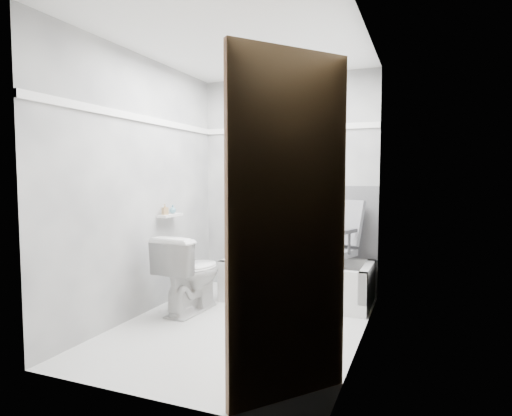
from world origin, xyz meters
The scene contains 19 objects.
floor centered at (0.00, 0.00, 0.00)m, with size 2.60×2.60×0.00m, color white.
ceiling centered at (0.00, 0.00, 2.40)m, with size 2.60×2.60×0.00m, color silver.
wall_back centered at (0.00, 1.30, 1.20)m, with size 2.00×0.02×2.40m, color slate.
wall_front centered at (0.00, -1.30, 1.20)m, with size 2.00×0.02×2.40m, color slate.
wall_left centered at (-1.00, 0.00, 1.20)m, with size 0.02×2.60×2.40m, color slate.
wall_right centered at (1.00, 0.00, 1.20)m, with size 0.02×2.60×2.40m, color slate.
bathtub centered at (0.23, 0.93, 0.21)m, with size 1.50×0.70×0.42m, color silver, non-canonical shape.
office_chair centered at (0.54, 0.98, 0.59)m, with size 0.54×0.54×0.93m, color slate, non-canonical shape.
toilet centered at (-0.62, 0.21, 0.37)m, with size 0.42×0.75×0.73m, color silver.
door centered at (0.98, -1.28, 1.00)m, with size 0.78×0.78×2.00m, color brown, non-canonical shape.
window centered at (0.25, 1.29, 2.02)m, with size 0.66×0.04×0.40m, color black, non-canonical shape.
backerboard centered at (0.25, 1.29, 0.80)m, with size 1.50×0.02×0.78m, color #4C4C4F.
trim_back centered at (0.00, 1.29, 1.82)m, with size 2.00×0.02×0.06m, color white.
trim_left centered at (-0.99, 0.00, 1.82)m, with size 0.02×2.60×0.06m, color white.
pole centered at (0.15, 1.06, 1.05)m, with size 0.02×0.02×1.95m, color white.
shelf centered at (-0.93, 0.36, 0.90)m, with size 0.10×0.32×0.03m, color silver.
soap_bottle_a centered at (-0.94, 0.28, 0.97)m, with size 0.05×0.05×0.11m, color #9C7B4E.
soap_bottle_b centered at (-0.94, 0.42, 0.96)m, with size 0.07×0.07×0.09m, color teal.
faucet centered at (-0.20, 1.27, 0.55)m, with size 0.26×0.10×0.16m, color silver, non-canonical shape.
Camera 1 is at (1.45, -3.29, 1.29)m, focal length 30.00 mm.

